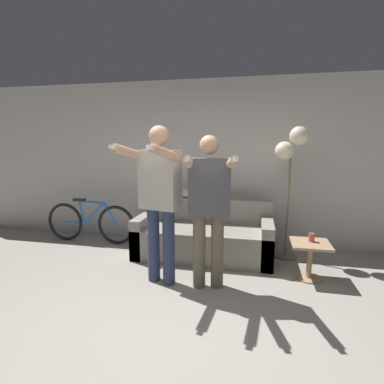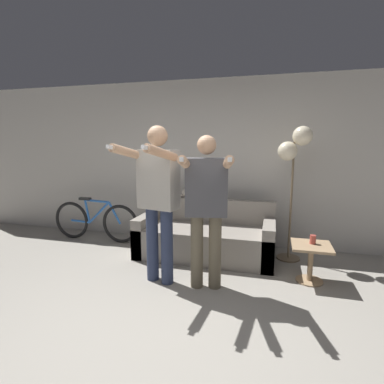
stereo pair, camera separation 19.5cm
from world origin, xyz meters
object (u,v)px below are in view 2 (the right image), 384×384
at_px(person_left, 158,193).
at_px(cat, 192,192).
at_px(floor_lamp, 294,152).
at_px(bicycle, 95,221).
at_px(couch, 206,238).
at_px(side_table, 311,255).
at_px(person_right, 206,202).
at_px(cup, 313,239).

relative_size(person_left, cat, 4.48).
distance_m(cat, floor_lamp, 1.59).
distance_m(cat, bicycle, 1.72).
relative_size(couch, side_table, 4.26).
height_order(person_right, cup, person_right).
xyz_separation_m(floor_lamp, side_table, (0.20, -0.67, -1.17)).
relative_size(cat, bicycle, 0.26).
relative_size(couch, cup, 18.58).
relative_size(couch, cat, 4.77).
height_order(couch, cat, cat).
bearing_deg(side_table, cat, 154.59).
relative_size(floor_lamp, cup, 17.75).
height_order(cat, floor_lamp, floor_lamp).
relative_size(person_left, side_table, 4.00).
relative_size(person_left, cup, 17.45).
xyz_separation_m(person_left, cup, (1.73, 0.51, -0.56)).
bearing_deg(person_right, side_table, 10.85).
distance_m(couch, floor_lamp, 1.70).
distance_m(cat, side_table, 1.92).
relative_size(floor_lamp, bicycle, 1.18).
xyz_separation_m(person_left, side_table, (1.71, 0.47, -0.74)).
height_order(cat, cup, cat).
xyz_separation_m(cat, floor_lamp, (1.46, -0.12, 0.62)).
bearing_deg(cat, couch, -46.68).
relative_size(couch, bicycle, 1.24).
bearing_deg(person_left, person_right, 13.33).
bearing_deg(person_right, cat, 100.55).
relative_size(person_left, bicycle, 1.16).
bearing_deg(cat, bicycle, -175.90).
bearing_deg(floor_lamp, couch, -170.49).
distance_m(person_left, person_right, 0.56).
xyz_separation_m(couch, bicycle, (-1.92, 0.19, 0.07)).
height_order(person_left, cup, person_left).
bearing_deg(couch, bicycle, 174.23).
height_order(couch, cup, couch).
height_order(person_left, bicycle, person_left).
distance_m(couch, person_left, 1.28).
distance_m(person_right, floor_lamp, 1.57).
height_order(floor_lamp, bicycle, floor_lamp).
bearing_deg(bicycle, side_table, -11.54).
distance_m(floor_lamp, bicycle, 3.30).
bearing_deg(bicycle, person_right, -28.12).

